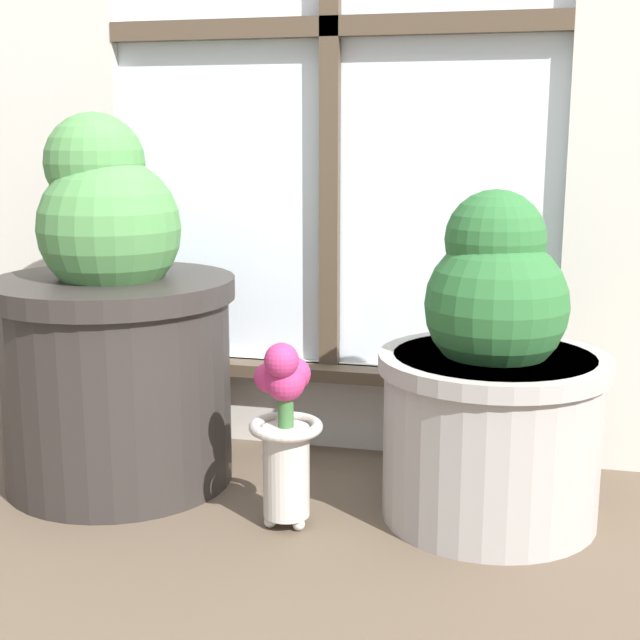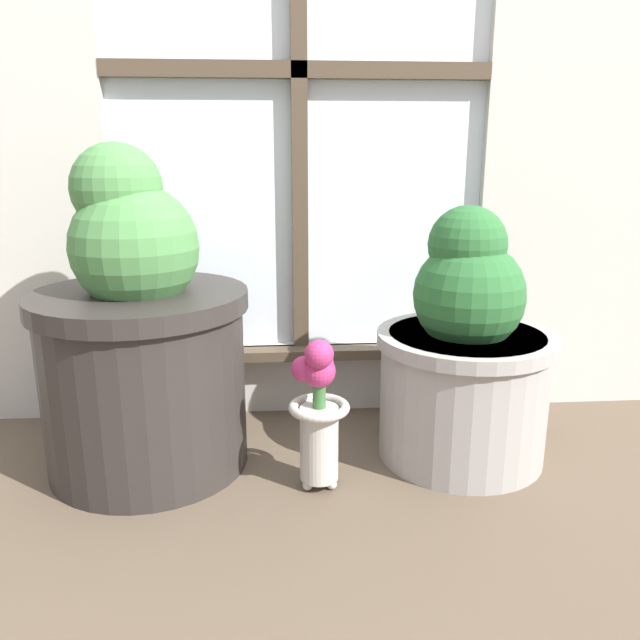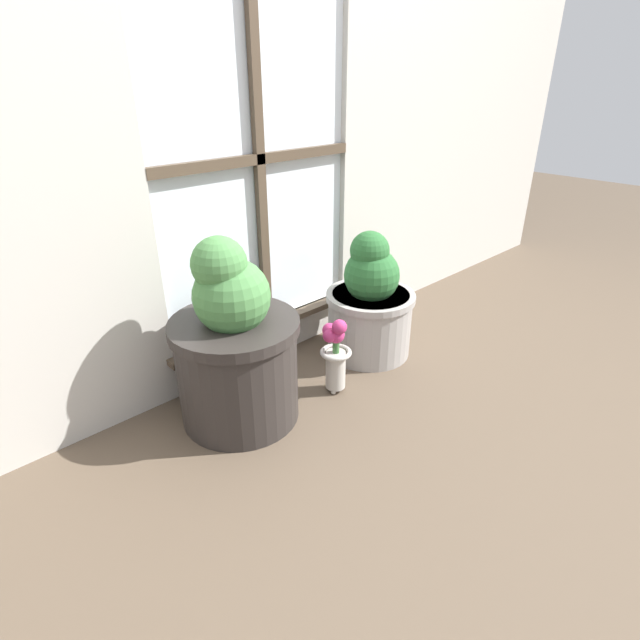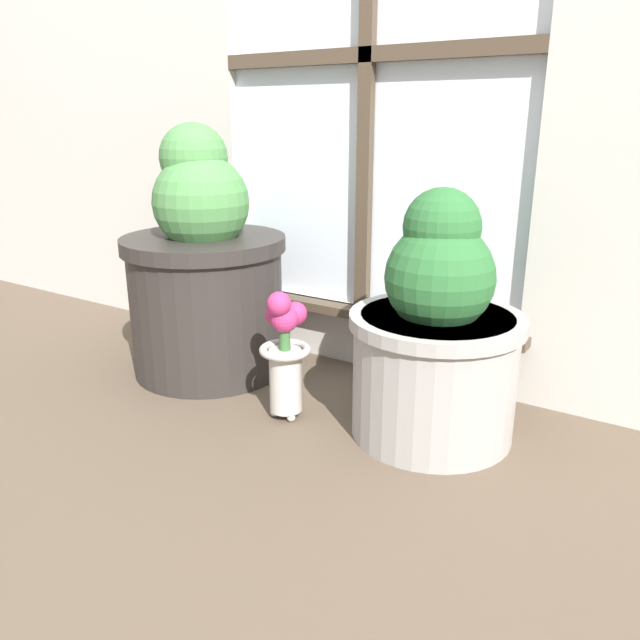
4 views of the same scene
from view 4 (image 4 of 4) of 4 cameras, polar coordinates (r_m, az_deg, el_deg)
name	(u,v)px [view 4 (image 4 of 4)]	position (r m, az deg, el deg)	size (l,w,h in m)	color
ground_plane	(231,446)	(1.34, -8.13, -11.36)	(10.00, 10.00, 0.00)	brown
potted_plant_left	(205,274)	(1.66, -10.47, 4.15)	(0.42, 0.42, 0.64)	#2D2826
potted_plant_right	(436,339)	(1.32, 10.55, -1.73)	(0.36, 0.36, 0.53)	#9E9993
flower_vase	(285,351)	(1.39, -3.22, -2.83)	(0.12, 0.12, 0.30)	#BCB7AD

